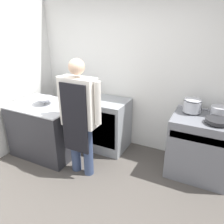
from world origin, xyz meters
name	(u,v)px	position (x,y,z in m)	size (l,w,h in m)	color
ground_plane	(70,211)	(0.00, 0.00, 0.00)	(14.00, 14.00, 0.00)	#4C4742
wall_back	(131,71)	(0.00, 1.86, 1.35)	(8.00, 0.05, 2.70)	white
wall_left	(16,71)	(-1.74, 1.00, 1.35)	(0.05, 8.00, 2.70)	white
prep_counter	(46,129)	(-1.12, 0.91, 0.44)	(1.09, 0.80, 0.89)	#2D2D33
stove	(199,146)	(1.25, 1.45, 0.45)	(0.82, 0.67, 0.92)	slate
fridge_unit	(109,125)	(-0.24, 1.51, 0.45)	(0.62, 0.61, 0.89)	#93999E
person_cook	(79,113)	(-0.28, 0.71, 0.97)	(0.67, 0.24, 1.70)	#38476B
mixing_bowl	(44,101)	(-1.11, 0.92, 0.94)	(0.31, 0.31, 0.11)	#B2B5BC
stock_pot	(192,105)	(1.07, 1.57, 1.02)	(0.25, 0.25, 0.20)	#B2B5BC
saute_pan	(218,121)	(1.42, 1.33, 0.94)	(0.30, 0.30, 0.05)	#262628
sauce_pot	(219,111)	(1.42, 1.57, 0.99)	(0.22, 0.22, 0.13)	#B2B5BC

